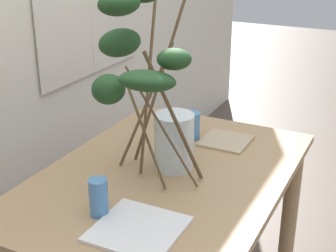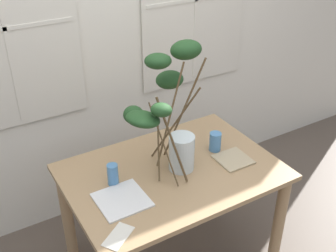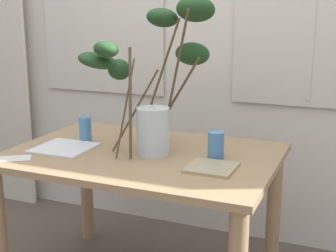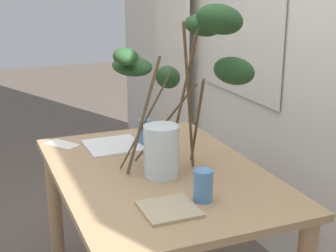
# 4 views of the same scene
# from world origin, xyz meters

# --- Properties ---
(back_wall_with_windows) EXTENTS (5.91, 0.14, 2.78)m
(back_wall_with_windows) POSITION_xyz_m (0.00, 0.85, 1.39)
(back_wall_with_windows) COLOR silver
(back_wall_with_windows) RESTS_ON ground
(dining_table) EXTENTS (1.27, 0.88, 0.74)m
(dining_table) POSITION_xyz_m (0.00, 0.00, 0.61)
(dining_table) COLOR tan
(dining_table) RESTS_ON ground
(vase_with_branches) EXTENTS (0.64, 0.57, 0.75)m
(vase_with_branches) POSITION_xyz_m (0.04, 0.09, 1.12)
(vase_with_branches) COLOR silver
(vase_with_branches) RESTS_ON dining_table
(drinking_glass_blue_left) EXTENTS (0.06, 0.06, 0.13)m
(drinking_glass_blue_left) POSITION_xyz_m (-0.36, 0.06, 0.80)
(drinking_glass_blue_left) COLOR #4C84BC
(drinking_glass_blue_left) RESTS_ON dining_table
(drinking_glass_blue_right) EXTENTS (0.08, 0.08, 0.13)m
(drinking_glass_blue_right) POSITION_xyz_m (0.35, 0.05, 0.80)
(drinking_glass_blue_right) COLOR #4C84BC
(drinking_glass_blue_right) RESTS_ON dining_table
(plate_square_left) EXTENTS (0.27, 0.27, 0.01)m
(plate_square_left) POSITION_xyz_m (-0.38, -0.10, 0.74)
(plate_square_left) COLOR white
(plate_square_left) RESTS_ON dining_table
(plate_square_right) EXTENTS (0.20, 0.20, 0.01)m
(plate_square_right) POSITION_xyz_m (0.38, -0.11, 0.74)
(plate_square_right) COLOR tan
(plate_square_right) RESTS_ON dining_table
(napkin_folded) EXTENTS (0.20, 0.17, 0.00)m
(napkin_folded) POSITION_xyz_m (-0.51, -0.33, 0.74)
(napkin_folded) COLOR silver
(napkin_folded) RESTS_ON dining_table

